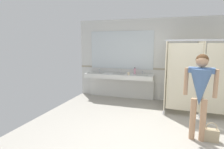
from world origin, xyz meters
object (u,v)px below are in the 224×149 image
(person_standing, at_px, (200,87))
(soap_dispenser, at_px, (135,71))
(paper_cup, at_px, (129,74))
(handbag, at_px, (211,135))

(person_standing, height_order, soap_dispenser, person_standing)
(person_standing, relative_size, paper_cup, 17.66)
(soap_dispenser, distance_m, paper_cup, 0.34)
(handbag, xyz_separation_m, soap_dispenser, (-1.97, 2.38, 0.84))
(handbag, bearing_deg, paper_cup, 135.53)
(person_standing, bearing_deg, handbag, 5.19)
(handbag, bearing_deg, person_standing, -174.81)
(person_standing, height_order, paper_cup, person_standing)
(handbag, height_order, soap_dispenser, soap_dispenser)
(person_standing, relative_size, handbag, 4.44)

